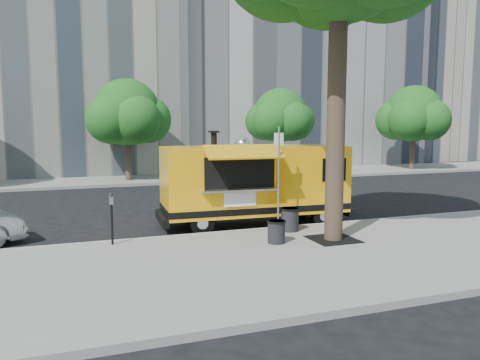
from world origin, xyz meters
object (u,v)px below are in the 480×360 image
Objects in this scene: far_tree_d at (414,114)px; trash_bin_right at (290,219)px; far_tree_b at (127,112)px; sign_post at (278,173)px; parking_meter at (112,213)px; trash_bin_left at (276,231)px; far_tree_c at (280,115)px; food_truck at (254,182)px.

far_tree_d is 8.49× the size of trash_bin_right.
sign_post is (2.55, -14.25, -1.98)m from far_tree_b.
parking_meter reaches higher than trash_bin_left.
sign_post is 4.64m from parking_meter.
trash_bin_right is at bearing 8.51° from sign_post.
far_tree_c is at bearing 66.46° from trash_bin_right.
far_tree_c reaches higher than food_truck.
far_tree_d is 23.06m from trash_bin_left.
trash_bin_right is (0.93, 1.13, 0.04)m from trash_bin_left.
sign_post is at bearing -79.85° from far_tree_b.
food_truck is 9.29× the size of trash_bin_right.
far_tree_c is 8.84× the size of trash_bin_left.
food_truck is at bearing 18.70° from parking_meter.
far_tree_b is 8.28× the size of trash_bin_right.
parking_meter reaches higher than trash_bin_right.
far_tree_b reaches higher than parking_meter.
trash_bin_left is 1.47m from trash_bin_right.
far_tree_d is 25.38m from parking_meter.
parking_meter is (-2.00, -14.05, -2.85)m from far_tree_b.
sign_post is at bearing -139.30° from far_tree_d.
parking_meter is (-4.55, 0.20, -0.87)m from sign_post.
food_truck is (4.50, 1.52, 0.42)m from parking_meter.
far_tree_d is at bearing 39.69° from food_truck.
parking_meter is at bearing 177.48° from sign_post.
trash_bin_left is (-0.53, -1.07, -1.38)m from sign_post.
parking_meter is at bearing -146.40° from far_tree_d.
far_tree_c reaches higher than parking_meter.
trash_bin_right is at bearing -138.72° from far_tree_d.
far_tree_b is at bearing 178.09° from far_tree_c.
far_tree_b is 0.89× the size of food_truck.
trash_bin_left is at bearing -17.58° from parking_meter.
sign_post is 5.09× the size of trash_bin_left.
food_truck is (-0.05, 1.72, -0.44)m from sign_post.
far_tree_b is 13.00m from food_truck.
far_tree_b is 9.33× the size of trash_bin_left.
far_tree_c is 7.84× the size of trash_bin_right.
far_tree_b is 19.00m from far_tree_d.
far_tree_b is at bearing 179.70° from far_tree_d.
far_tree_d is 1.88× the size of sign_post.
far_tree_c is 16.88m from trash_bin_left.
parking_meter is at bearing 178.38° from trash_bin_right.
food_truck is at bearing -117.99° from far_tree_c.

